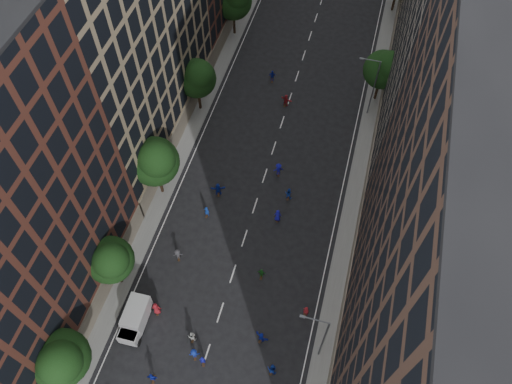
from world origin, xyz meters
TOP-DOWN VIEW (x-y plane):
  - ground at (0.00, 40.00)m, footprint 240.00×240.00m
  - sidewalk_left at (-12.00, 47.50)m, footprint 4.00×105.00m
  - sidewalk_right at (12.00, 47.50)m, footprint 4.00×105.00m
  - bldg_left_b at (-19.00, 35.00)m, footprint 14.00×26.00m
  - bldg_right_a at (19.00, 15.00)m, footprint 14.00×30.00m
  - bldg_right_b at (19.00, 44.00)m, footprint 14.00×28.00m
  - tree_left_0 at (-11.01, 3.85)m, footprint 5.20×5.20m
  - tree_left_1 at (-11.02, 13.86)m, footprint 4.80×4.80m
  - tree_left_2 at (-10.99, 25.83)m, footprint 5.60×5.60m
  - tree_left_3 at (-11.02, 39.85)m, footprint 5.00×5.00m
  - tree_right_a at (11.38, 47.85)m, footprint 5.00×5.00m
  - streetlamp_near at (10.37, 12.00)m, footprint 2.64×0.22m
  - streetlamp_far at (10.37, 45.00)m, footprint 2.64×0.22m
  - cargo_van at (-7.80, 10.20)m, footprint 2.31×4.70m
  - skater_1 at (-0.06, 8.23)m, footprint 0.69×0.59m
  - skater_2 at (6.57, 9.18)m, footprint 0.99×0.81m
  - skater_3 at (-1.03, 8.58)m, footprint 1.21×0.95m
  - skater_4 at (-4.12, 5.43)m, footprint 1.05×0.59m
  - skater_5 at (4.82, 11.89)m, footprint 1.55×0.99m
  - skater_6 at (-6.23, 11.85)m, footprint 1.04×0.80m
  - skater_7 at (8.50, 15.64)m, footprint 0.73×0.58m
  - skater_8 at (-1.83, 10.15)m, footprint 0.91×0.77m
  - skater_9 at (-6.28, 18.22)m, footprint 1.21×0.97m
  - skater_10 at (3.06, 18.50)m, footprint 0.92×0.41m
  - skater_11 at (-4.64, 27.44)m, footprint 1.83×1.09m
  - skater_12 at (3.01, 25.85)m, footprint 0.92×0.64m
  - skater_13 at (-5.00, 24.28)m, footprint 0.62×0.43m
  - skater_14 at (3.50, 29.13)m, footprint 0.91×0.74m
  - skater_15 at (1.52, 32.18)m, footprint 1.37×1.09m
  - skater_16 at (-3.16, 47.64)m, footprint 1.10×0.59m
  - skater_17 at (-0.27, 43.61)m, footprint 1.75×1.01m

SIDE VIEW (x-z plane):
  - ground at x=0.00m, z-range 0.00..0.00m
  - sidewalk_left at x=-12.00m, z-range 0.00..0.15m
  - sidewalk_right at x=12.00m, z-range 0.00..0.15m
  - skater_10 at x=3.06m, z-range 0.00..1.56m
  - skater_5 at x=4.82m, z-range 0.00..1.60m
  - skater_1 at x=-0.06m, z-range 0.00..1.61m
  - skater_13 at x=-5.00m, z-range 0.00..1.63m
  - skater_9 at x=-6.28m, z-range 0.00..1.63m
  - skater_8 at x=-1.83m, z-range 0.00..1.65m
  - skater_3 at x=-1.03m, z-range 0.00..1.65m
  - skater_4 at x=-4.12m, z-range 0.00..1.70m
  - skater_14 at x=3.50m, z-range 0.00..1.73m
  - skater_7 at x=8.50m, z-range 0.00..1.77m
  - skater_16 at x=-3.16m, z-range 0.00..1.79m
  - skater_17 at x=-0.27m, z-range 0.00..1.80m
  - skater_12 at x=3.01m, z-range 0.00..1.80m
  - skater_15 at x=1.52m, z-range 0.00..1.85m
  - skater_11 at x=-4.64m, z-range 0.00..1.88m
  - skater_6 at x=-6.23m, z-range 0.00..1.88m
  - skater_2 at x=6.57m, z-range 0.00..1.89m
  - cargo_van at x=-7.80m, z-range 0.07..2.53m
  - streetlamp_near at x=10.37m, z-range 0.64..9.70m
  - streetlamp_far at x=10.37m, z-range 0.64..9.70m
  - tree_left_1 at x=-11.02m, z-range 1.45..9.66m
  - tree_right_a at x=11.38m, z-range 1.43..9.83m
  - tree_left_3 at x=-11.02m, z-range 1.53..10.11m
  - tree_left_0 at x=-11.01m, z-range 1.54..10.37m
  - tree_left_2 at x=-10.99m, z-range 1.63..11.08m
  - bldg_right_b at x=19.00m, z-range 0.00..33.00m
  - bldg_left_b at x=-19.00m, z-range 0.00..34.00m
  - bldg_right_a at x=19.00m, z-range 0.00..36.00m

